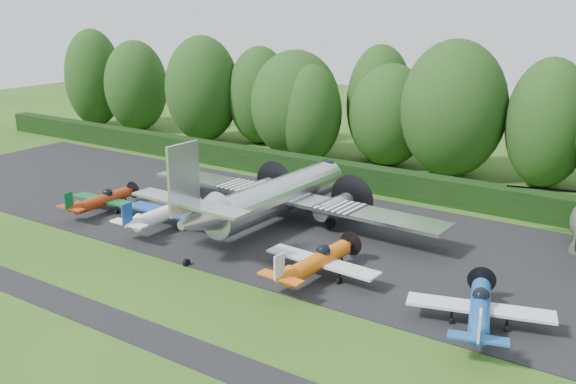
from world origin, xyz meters
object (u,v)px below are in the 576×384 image
Objects in this scene: transport_plane at (275,196)px; light_plane_orange at (317,261)px; light_plane_white at (167,212)px; light_plane_red at (103,200)px; light_plane_blue at (480,309)px.

light_plane_orange is (7.06, -6.10, -1.00)m from transport_plane.
light_plane_white is at bearing -143.51° from transport_plane.
light_plane_white is 12.89m from light_plane_orange.
light_plane_red is 0.85× the size of light_plane_white.
transport_plane is at bearing 40.15° from light_plane_white.
light_plane_white is at bearing 169.70° from light_plane_orange.
light_plane_red is (-12.02, -4.72, -1.12)m from transport_plane.
transport_plane reaches higher than light_plane_white.
light_plane_orange reaches higher than light_plane_red.
light_plane_white is (-5.74, -4.58, -0.94)m from transport_plane.
transport_plane is 3.08× the size of light_plane_white.
transport_plane is 7.41m from light_plane_white.
light_plane_red is 0.90× the size of light_plane_blue.
light_plane_blue reaches higher than light_plane_red.
transport_plane reaches higher than light_plane_orange.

